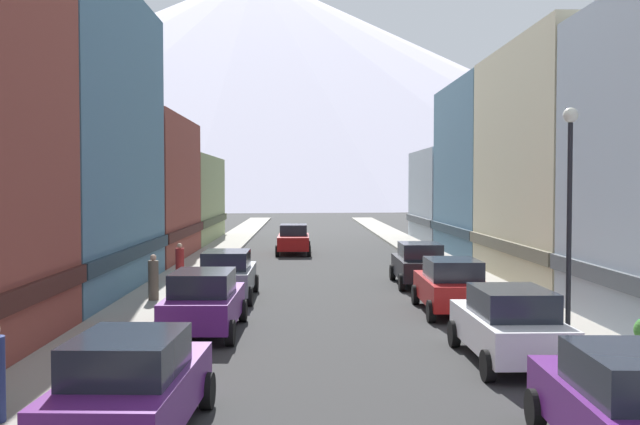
# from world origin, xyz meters

# --- Properties ---
(sidewalk_left) EXTENTS (2.50, 100.00, 0.15)m
(sidewalk_left) POSITION_xyz_m (-6.25, 35.00, 0.07)
(sidewalk_left) COLOR gray
(sidewalk_left) RESTS_ON ground
(sidewalk_right) EXTENTS (2.50, 100.00, 0.15)m
(sidewalk_right) POSITION_xyz_m (6.25, 35.00, 0.07)
(sidewalk_right) COLOR gray
(sidewalk_right) RESTS_ON ground
(storefront_left_2) EXTENTS (6.55, 12.57, 11.68)m
(storefront_left_2) POSITION_xyz_m (-10.63, 23.30, 5.66)
(storefront_left_2) COLOR slate
(storefront_left_2) RESTS_ON ground
(storefront_left_3) EXTENTS (7.81, 11.56, 7.89)m
(storefront_left_3) POSITION_xyz_m (-11.26, 35.72, 3.80)
(storefront_left_3) COLOR brown
(storefront_left_3) RESTS_ON ground
(storefront_left_4) EXTENTS (6.97, 13.89, 6.26)m
(storefront_left_4) POSITION_xyz_m (-10.84, 48.64, 3.01)
(storefront_left_4) COLOR #8C9966
(storefront_left_4) RESTS_ON ground
(storefront_right_2) EXTENTS (7.90, 11.57, 10.09)m
(storefront_right_2) POSITION_xyz_m (11.30, 25.86, 4.88)
(storefront_right_2) COLOR beige
(storefront_right_2) RESTS_ON ground
(storefront_right_3) EXTENTS (10.11, 10.90, 10.04)m
(storefront_right_3) POSITION_xyz_m (12.41, 37.22, 4.85)
(storefront_right_3) COLOR slate
(storefront_right_3) RESTS_ON ground
(storefront_right_4) EXTENTS (6.47, 10.74, 6.71)m
(storefront_right_4) POSITION_xyz_m (10.59, 48.45, 3.23)
(storefront_right_4) COLOR #99A5B2
(storefront_right_4) RESTS_ON ground
(car_left_0) EXTENTS (2.24, 4.48, 1.78)m
(car_left_0) POSITION_xyz_m (-3.80, 7.37, 0.90)
(car_left_0) COLOR #591E72
(car_left_0) RESTS_ON ground
(car_left_1) EXTENTS (2.13, 4.43, 1.78)m
(car_left_1) POSITION_xyz_m (-3.80, 15.90, 0.90)
(car_left_1) COLOR #591E72
(car_left_1) RESTS_ON ground
(car_left_2) EXTENTS (2.06, 4.40, 1.78)m
(car_left_2) POSITION_xyz_m (-3.80, 22.03, 0.90)
(car_left_2) COLOR slate
(car_left_2) RESTS_ON ground
(car_right_0) EXTENTS (2.22, 4.47, 1.78)m
(car_right_0) POSITION_xyz_m (3.80, 6.07, 0.90)
(car_right_0) COLOR #591E72
(car_right_0) RESTS_ON ground
(car_right_1) EXTENTS (2.09, 4.41, 1.78)m
(car_right_1) POSITION_xyz_m (3.80, 12.36, 0.90)
(car_right_1) COLOR silver
(car_right_1) RESTS_ON ground
(car_right_2) EXTENTS (2.11, 4.42, 1.78)m
(car_right_2) POSITION_xyz_m (3.80, 18.95, 0.90)
(car_right_2) COLOR #9E1111
(car_right_2) RESTS_ON ground
(car_right_3) EXTENTS (2.11, 4.42, 1.78)m
(car_right_3) POSITION_xyz_m (3.80, 25.42, 0.90)
(car_right_3) COLOR black
(car_right_3) RESTS_ON ground
(car_driving_0) EXTENTS (2.06, 4.40, 1.78)m
(car_driving_0) POSITION_xyz_m (-1.60, 39.27, 0.90)
(car_driving_0) COLOR #9E1111
(car_driving_0) RESTS_ON ground
(pedestrian_1) EXTENTS (0.36, 0.36, 1.60)m
(pedestrian_1) POSITION_xyz_m (-6.25, 20.92, 0.88)
(pedestrian_1) COLOR brown
(pedestrian_1) RESTS_ON sidewalk_left
(pedestrian_2) EXTENTS (0.36, 0.36, 1.56)m
(pedestrian_2) POSITION_xyz_m (-6.25, 26.31, 0.86)
(pedestrian_2) COLOR maroon
(pedestrian_2) RESTS_ON sidewalk_left
(streetlamp_right) EXTENTS (0.36, 0.36, 5.86)m
(streetlamp_right) POSITION_xyz_m (5.35, 12.81, 3.99)
(streetlamp_right) COLOR black
(streetlamp_right) RESTS_ON sidewalk_right
(mountain_backdrop) EXTENTS (316.03, 316.03, 81.22)m
(mountain_backdrop) POSITION_xyz_m (-18.11, 260.00, 40.61)
(mountain_backdrop) COLOR silver
(mountain_backdrop) RESTS_ON ground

